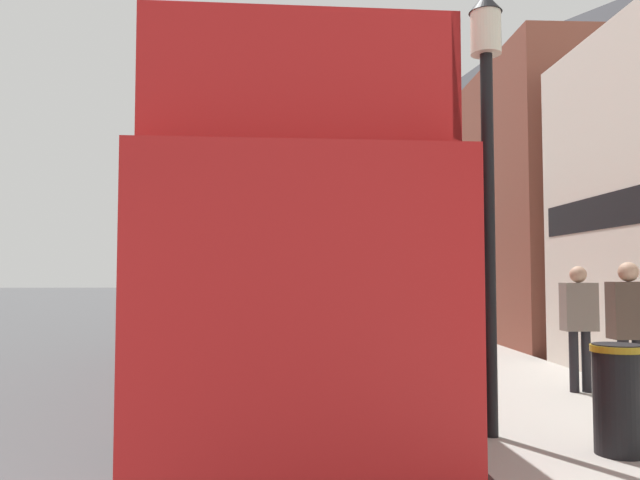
{
  "coord_description": "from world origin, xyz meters",
  "views": [
    {
      "loc": [
        3.36,
        -2.98,
        1.78
      ],
      "look_at": [
        3.87,
        8.18,
        2.42
      ],
      "focal_mm": 35.0,
      "sensor_mm": 36.0,
      "label": 1
    }
  ],
  "objects_px": {
    "tour_bus": "(284,278)",
    "pedestrian_third": "(579,316)",
    "pedestrian_second": "(630,321)",
    "lamp_post_second": "(386,198)",
    "lamp_post_third": "(354,225)",
    "parked_car_ahead_of_bus": "(311,312)",
    "lamp_post_nearest": "(487,126)",
    "litter_bin": "(618,396)"
  },
  "relations": [
    {
      "from": "parked_car_ahead_of_bus",
      "to": "pedestrian_third",
      "type": "distance_m",
      "value": 10.07
    },
    {
      "from": "lamp_post_second",
      "to": "litter_bin",
      "type": "height_order",
      "value": "lamp_post_second"
    },
    {
      "from": "lamp_post_third",
      "to": "pedestrian_third",
      "type": "bearing_deg",
      "value": -81.95
    },
    {
      "from": "tour_bus",
      "to": "pedestrian_second",
      "type": "relative_size",
      "value": 6.39
    },
    {
      "from": "lamp_post_nearest",
      "to": "litter_bin",
      "type": "distance_m",
      "value": 2.93
    },
    {
      "from": "tour_bus",
      "to": "lamp_post_third",
      "type": "distance_m",
      "value": 12.37
    },
    {
      "from": "lamp_post_third",
      "to": "litter_bin",
      "type": "relative_size",
      "value": 4.98
    },
    {
      "from": "lamp_post_nearest",
      "to": "lamp_post_second",
      "type": "height_order",
      "value": "lamp_post_second"
    },
    {
      "from": "tour_bus",
      "to": "lamp_post_nearest",
      "type": "height_order",
      "value": "lamp_post_nearest"
    },
    {
      "from": "tour_bus",
      "to": "pedestrian_third",
      "type": "relative_size",
      "value": 6.49
    },
    {
      "from": "lamp_post_second",
      "to": "tour_bus",
      "type": "bearing_deg",
      "value": -118.8
    },
    {
      "from": "parked_car_ahead_of_bus",
      "to": "lamp_post_third",
      "type": "height_order",
      "value": "lamp_post_third"
    },
    {
      "from": "parked_car_ahead_of_bus",
      "to": "lamp_post_nearest",
      "type": "bearing_deg",
      "value": -82.01
    },
    {
      "from": "tour_bus",
      "to": "lamp_post_second",
      "type": "height_order",
      "value": "lamp_post_second"
    },
    {
      "from": "pedestrian_third",
      "to": "parked_car_ahead_of_bus",
      "type": "bearing_deg",
      "value": 110.56
    },
    {
      "from": "tour_bus",
      "to": "litter_bin",
      "type": "distance_m",
      "value": 5.44
    },
    {
      "from": "parked_car_ahead_of_bus",
      "to": "pedestrian_third",
      "type": "relative_size",
      "value": 2.43
    },
    {
      "from": "tour_bus",
      "to": "parked_car_ahead_of_bus",
      "type": "height_order",
      "value": "tour_bus"
    },
    {
      "from": "pedestrian_second",
      "to": "lamp_post_nearest",
      "type": "height_order",
      "value": "lamp_post_nearest"
    },
    {
      "from": "pedestrian_second",
      "to": "litter_bin",
      "type": "height_order",
      "value": "pedestrian_second"
    },
    {
      "from": "parked_car_ahead_of_bus",
      "to": "lamp_post_third",
      "type": "distance_m",
      "value": 5.08
    },
    {
      "from": "litter_bin",
      "to": "parked_car_ahead_of_bus",
      "type": "bearing_deg",
      "value": 101.18
    },
    {
      "from": "pedestrian_third",
      "to": "lamp_post_third",
      "type": "height_order",
      "value": "lamp_post_third"
    },
    {
      "from": "tour_bus",
      "to": "pedestrian_third",
      "type": "distance_m",
      "value": 4.43
    },
    {
      "from": "pedestrian_second",
      "to": "lamp_post_second",
      "type": "relative_size",
      "value": 0.36
    },
    {
      "from": "pedestrian_third",
      "to": "litter_bin",
      "type": "xyz_separation_m",
      "value": [
        -1.07,
        -3.03,
        -0.54
      ]
    },
    {
      "from": "pedestrian_third",
      "to": "lamp_post_third",
      "type": "relative_size",
      "value": 0.35
    },
    {
      "from": "lamp_post_nearest",
      "to": "litter_bin",
      "type": "relative_size",
      "value": 4.62
    },
    {
      "from": "pedestrian_third",
      "to": "litter_bin",
      "type": "height_order",
      "value": "pedestrian_third"
    },
    {
      "from": "lamp_post_second",
      "to": "litter_bin",
      "type": "xyz_separation_m",
      "value": [
        0.84,
        -8.5,
        -2.89
      ]
    },
    {
      "from": "pedestrian_second",
      "to": "lamp_post_third",
      "type": "height_order",
      "value": "lamp_post_third"
    },
    {
      "from": "pedestrian_third",
      "to": "litter_bin",
      "type": "relative_size",
      "value": 1.77
    },
    {
      "from": "pedestrian_second",
      "to": "pedestrian_third",
      "type": "distance_m",
      "value": 1.29
    },
    {
      "from": "litter_bin",
      "to": "pedestrian_second",
      "type": "bearing_deg",
      "value": 57.93
    },
    {
      "from": "lamp_post_third",
      "to": "tour_bus",
      "type": "bearing_deg",
      "value": -100.99
    },
    {
      "from": "parked_car_ahead_of_bus",
      "to": "lamp_post_second",
      "type": "relative_size",
      "value": 0.86
    },
    {
      "from": "lamp_post_second",
      "to": "lamp_post_nearest",
      "type": "bearing_deg",
      "value": -90.97
    },
    {
      "from": "pedestrian_second",
      "to": "tour_bus",
      "type": "bearing_deg",
      "value": 148.79
    },
    {
      "from": "lamp_post_nearest",
      "to": "lamp_post_second",
      "type": "bearing_deg",
      "value": 89.03
    },
    {
      "from": "tour_bus",
      "to": "lamp_post_second",
      "type": "relative_size",
      "value": 2.31
    },
    {
      "from": "parked_car_ahead_of_bus",
      "to": "litter_bin",
      "type": "bearing_deg",
      "value": -78.06
    },
    {
      "from": "pedestrian_second",
      "to": "lamp_post_nearest",
      "type": "distance_m",
      "value": 3.14
    }
  ]
}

